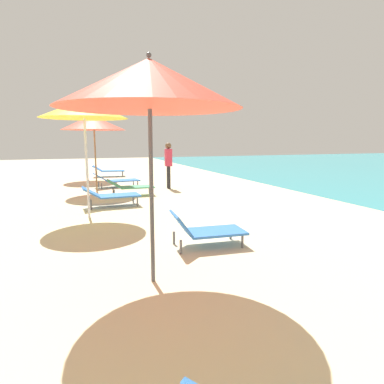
# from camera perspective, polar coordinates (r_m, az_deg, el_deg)

# --- Properties ---
(umbrella_fourth) EXTENTS (2.12, 2.12, 2.72)m
(umbrella_fourth) POSITION_cam_1_polar(r_m,az_deg,el_deg) (3.91, -7.50, 18.30)
(umbrella_fourth) COLOR #4C4C51
(umbrella_fourth) RESTS_ON ground
(lounger_fourth_shoreside) EXTENTS (1.24, 0.68, 0.60)m
(lounger_fourth_shoreside) POSITION_cam_1_polar(r_m,az_deg,el_deg) (5.39, 2.40, -6.59)
(lounger_fourth_shoreside) COLOR blue
(lounger_fourth_shoreside) RESTS_ON ground
(umbrella_fifth) EXTENTS (1.88, 1.88, 2.67)m
(umbrella_fifth) POSITION_cam_1_polar(r_m,az_deg,el_deg) (7.61, -18.47, 13.64)
(umbrella_fifth) COLOR silver
(umbrella_fifth) RESTS_ON ground
(lounger_fifth_shoreside) EXTENTS (1.49, 0.69, 0.55)m
(lounger_fifth_shoreside) POSITION_cam_1_polar(r_m,az_deg,el_deg) (8.83, -14.06, -0.46)
(lounger_fifth_shoreside) COLOR blue
(lounger_fifth_shoreside) RESTS_ON ground
(umbrella_sixth) EXTENTS (2.04, 2.04, 2.58)m
(umbrella_sixth) POSITION_cam_1_polar(r_m,az_deg,el_deg) (11.33, -16.86, 11.50)
(umbrella_sixth) COLOR olive
(umbrella_sixth) RESTS_ON ground
(lounger_sixth_shoreside) EXTENTS (1.69, 0.86, 0.54)m
(lounger_sixth_shoreside) POSITION_cam_1_polar(r_m,az_deg,el_deg) (12.47, -13.14, 2.13)
(lounger_sixth_shoreside) COLOR blue
(lounger_sixth_shoreside) RESTS_ON ground
(lounger_sixth_inland) EXTENTS (1.46, 0.62, 0.53)m
(lounger_sixth_inland) POSITION_cam_1_polar(r_m,az_deg,el_deg) (10.43, -10.76, 0.99)
(lounger_sixth_inland) COLOR #4CA572
(lounger_sixth_inland) RESTS_ON ground
(umbrella_farthest) EXTENTS (2.08, 2.08, 2.74)m
(umbrella_farthest) POSITION_cam_1_polar(r_m,az_deg,el_deg) (15.06, -18.22, 11.27)
(umbrella_farthest) COLOR silver
(umbrella_farthest) RESTS_ON ground
(lounger_farthest_shoreside) EXTENTS (1.56, 0.81, 0.55)m
(lounger_farthest_shoreside) POSITION_cam_1_polar(r_m,az_deg,el_deg) (16.14, -14.48, 3.73)
(lounger_farthest_shoreside) COLOR blue
(lounger_farthest_shoreside) RESTS_ON ground
(person_walking_near) EXTENTS (0.26, 0.38, 1.65)m
(person_walking_near) POSITION_cam_1_polar(r_m,az_deg,el_deg) (11.75, -4.17, 5.48)
(person_walking_near) COLOR #262628
(person_walking_near) RESTS_ON ground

